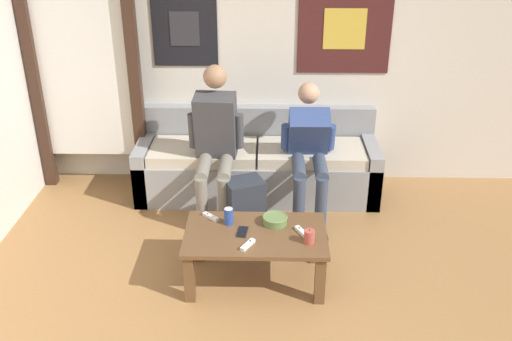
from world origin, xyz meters
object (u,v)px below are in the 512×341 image
(person_seated_adult, at_px, (215,139))
(cell_phone, at_px, (242,232))
(coffee_table, at_px, (255,242))
(backpack, at_px, (245,209))
(game_controller_near_left, at_px, (302,232))
(ceramic_bowl, at_px, (275,219))
(game_controller_far_center, at_px, (248,245))
(couch, at_px, (257,165))
(person_seated_teen, at_px, (309,148))
(game_controller_near_right, at_px, (211,217))
(drink_can_blue, at_px, (229,216))
(pillar_candle, at_px, (309,237))

(person_seated_adult, distance_m, cell_phone, 1.06)
(coffee_table, distance_m, backpack, 0.65)
(coffee_table, relative_size, game_controller_near_left, 6.96)
(person_seated_adult, height_order, backpack, person_seated_adult)
(ceramic_bowl, distance_m, cell_phone, 0.26)
(ceramic_bowl, bearing_deg, game_controller_far_center, -121.69)
(couch, distance_m, coffee_table, 1.36)
(couch, relative_size, person_seated_adult, 1.71)
(coffee_table, relative_size, person_seated_adult, 0.78)
(backpack, bearing_deg, ceramic_bowl, -64.73)
(person_seated_teen, xyz_separation_m, game_controller_near_right, (-0.76, -0.84, -0.19))
(backpack, bearing_deg, game_controller_near_left, -56.04)
(person_seated_teen, xyz_separation_m, game_controller_near_left, (-0.10, -1.03, -0.19))
(backpack, height_order, ceramic_bowl, backpack)
(couch, xyz_separation_m, ceramic_bowl, (0.15, -1.23, 0.16))
(drink_can_blue, height_order, cell_phone, drink_can_blue)
(drink_can_blue, height_order, game_controller_far_center, drink_can_blue)
(drink_can_blue, relative_size, cell_phone, 0.87)
(person_seated_teen, relative_size, backpack, 2.25)
(coffee_table, xyz_separation_m, drink_can_blue, (-0.19, 0.12, 0.13))
(pillar_candle, xyz_separation_m, drink_can_blue, (-0.56, 0.23, 0.01))
(game_controller_near_right, bearing_deg, drink_can_blue, -28.49)
(couch, bearing_deg, pillar_candle, -75.46)
(game_controller_near_left, distance_m, cell_phone, 0.41)
(pillar_candle, relative_size, drink_can_blue, 0.86)
(drink_can_blue, bearing_deg, couch, 81.74)
(backpack, bearing_deg, game_controller_near_right, -117.96)
(game_controller_near_left, relative_size, cell_phone, 1.00)
(game_controller_near_right, bearing_deg, person_seated_adult, 92.05)
(ceramic_bowl, distance_m, game_controller_far_center, 0.35)
(couch, relative_size, coffee_table, 2.18)
(coffee_table, distance_m, ceramic_bowl, 0.22)
(coffee_table, bearing_deg, backpack, 98.90)
(game_controller_near_right, height_order, cell_phone, game_controller_near_right)
(coffee_table, bearing_deg, game_controller_far_center, -105.89)
(coffee_table, bearing_deg, pillar_candle, -17.11)
(coffee_table, relative_size, person_seated_teen, 0.92)
(coffee_table, height_order, game_controller_far_center, game_controller_far_center)
(drink_can_blue, bearing_deg, backpack, 79.46)
(person_seated_teen, bearing_deg, game_controller_near_right, -132.15)
(ceramic_bowl, bearing_deg, person_seated_adult, 119.99)
(coffee_table, relative_size, pillar_candle, 9.31)
(person_seated_adult, relative_size, game_controller_near_left, 8.91)
(person_seated_adult, xyz_separation_m, pillar_candle, (0.73, -1.10, -0.24))
(game_controller_far_center, xyz_separation_m, cell_phone, (-0.04, 0.17, -0.01))
(coffee_table, height_order, game_controller_near_right, game_controller_near_right)
(ceramic_bowl, height_order, cell_phone, ceramic_bowl)
(person_seated_adult, bearing_deg, ceramic_bowl, -60.01)
(game_controller_far_center, bearing_deg, game_controller_near_left, 24.92)
(drink_can_blue, bearing_deg, pillar_candle, -22.54)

